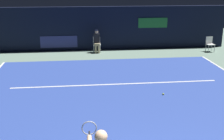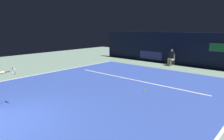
{
  "view_description": "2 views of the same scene",
  "coord_description": "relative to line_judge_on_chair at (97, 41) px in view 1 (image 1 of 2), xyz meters",
  "views": [
    {
      "loc": [
        -1.42,
        -4.03,
        4.12
      ],
      "look_at": [
        -0.26,
        6.34,
        0.9
      ],
      "focal_mm": 47.07,
      "sensor_mm": 36.0,
      "label": 1
    },
    {
      "loc": [
        6.5,
        -2.02,
        2.98
      ],
      "look_at": [
        -0.18,
        5.55,
        0.83
      ],
      "focal_mm": 32.22,
      "sensor_mm": 36.0,
      "label": 2
    }
  ],
  "objects": [
    {
      "name": "court_surface",
      "position": [
        0.43,
        -7.81,
        -0.68
      ],
      "size": [
        10.84,
        12.16,
        0.01
      ],
      "primitive_type": "cube",
      "color": "#2D479E",
      "rests_on": "ground"
    },
    {
      "name": "tennis_ball",
      "position": [
        2.03,
        -7.03,
        -0.64
      ],
      "size": [
        0.07,
        0.07,
        0.07
      ],
      "primitive_type": "sphere",
      "color": "#CCE033",
      "rests_on": "court_surface"
    },
    {
      "name": "line_judge_on_chair",
      "position": [
        0.0,
        0.0,
        0.0
      ],
      "size": [
        0.44,
        0.53,
        1.32
      ],
      "color": "white",
      "rests_on": "ground"
    },
    {
      "name": "line_service",
      "position": [
        0.43,
        -5.69,
        -0.67
      ],
      "size": [
        8.45,
        0.1,
        0.01
      ],
      "primitive_type": "cube",
      "color": "white",
      "rests_on": "court_surface"
    },
    {
      "name": "courtside_chair_near",
      "position": [
        6.71,
        -0.51,
        -0.18
      ],
      "size": [
        0.46,
        0.44,
        0.88
      ],
      "color": "white",
      "rests_on": "ground"
    },
    {
      "name": "ground_plane",
      "position": [
        0.43,
        -7.81,
        -0.69
      ],
      "size": [
        31.32,
        31.32,
        0.0
      ],
      "primitive_type": "plane",
      "color": "slate"
    },
    {
      "name": "back_wall",
      "position": [
        0.43,
        0.81,
        0.61
      ],
      "size": [
        15.26,
        0.33,
        2.6
      ],
      "color": "black",
      "rests_on": "ground"
    }
  ]
}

